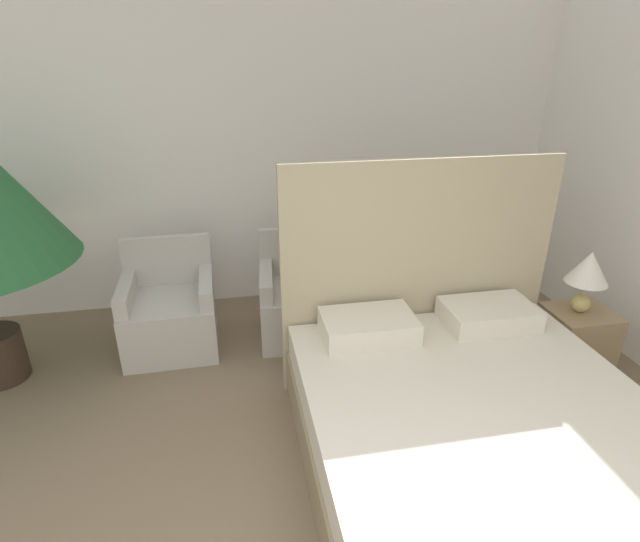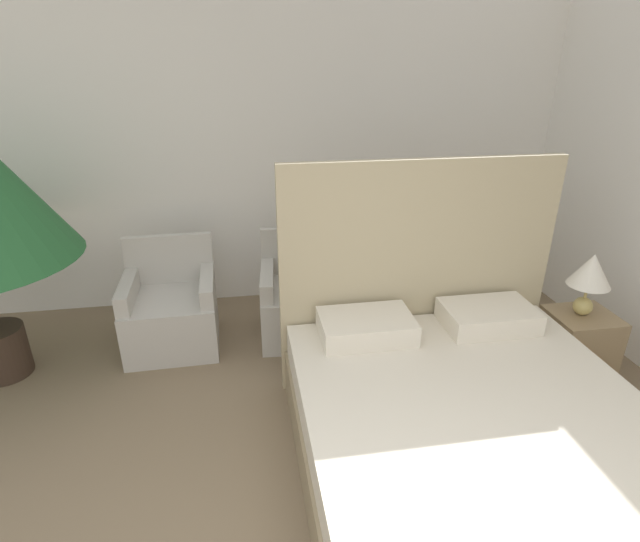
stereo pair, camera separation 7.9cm
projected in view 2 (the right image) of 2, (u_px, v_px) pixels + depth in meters
wall_back at (255, 144)px, 4.34m from camera, size 10.00×0.06×2.90m
bed at (473, 435)px, 2.66m from camera, size 1.87×2.22×1.59m
armchair_near_window_left at (172, 314)px, 3.97m from camera, size 0.71×0.68×0.84m
armchair_near_window_right at (305, 304)px, 4.13m from camera, size 0.75×0.72×0.84m
nightstand at (577, 345)px, 3.60m from camera, size 0.44×0.39×0.50m
table_lamp at (591, 274)px, 3.38m from camera, size 0.28×0.28×0.45m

